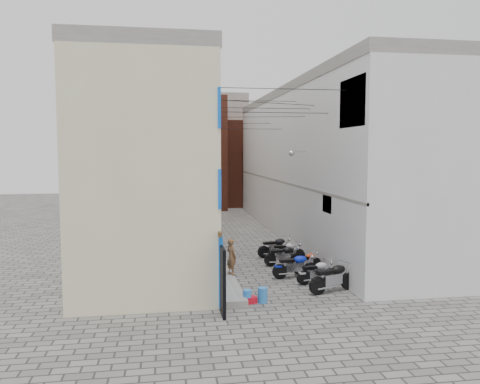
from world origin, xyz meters
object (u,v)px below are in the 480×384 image
motorcycle_c (295,265)px  motorcycle_e (284,254)px  motorcycle_b (317,271)px  motorcycle_f (287,250)px  motorcycle_g (276,246)px  motorcycle_d (308,261)px  person_b (212,235)px  motorcycle_a (333,276)px  water_jug_near (247,297)px  water_jug_far (263,295)px  person_a (231,257)px  red_crate (251,300)px

motorcycle_c → motorcycle_e: (0.03, 2.08, -0.04)m
motorcycle_b → motorcycle_c: 1.10m
motorcycle_f → motorcycle_g: (-0.34, 0.78, 0.04)m
motorcycle_d → motorcycle_e: 1.43m
motorcycle_d → motorcycle_e: motorcycle_e is taller
motorcycle_d → person_b: size_ratio=0.94×
motorcycle_a → water_jug_near: (-3.38, -0.78, -0.37)m
motorcycle_g → water_jug_far: 7.03m
water_jug_far → motorcycle_d: bearing=53.5°
motorcycle_g → water_jug_near: 7.21m
motorcycle_b → motorcycle_d: (0.16, 1.77, -0.02)m
person_b → water_jug_near: (0.53, -6.86, -0.92)m
motorcycle_a → person_a: 4.13m
motorcycle_a → water_jug_near: size_ratio=4.49×
motorcycle_e → motorcycle_f: (0.40, 0.99, -0.01)m
motorcycle_c → motorcycle_e: 2.08m
person_a → person_b: 4.00m
motorcycle_d → person_a: 3.59m
motorcycle_c → water_jug_near: (-2.51, -2.86, -0.33)m
motorcycle_b → red_crate: 3.62m
water_jug_near → red_crate: bearing=0.0°
motorcycle_f → person_b: 3.65m
motorcycle_c → red_crate: bearing=-43.4°
water_jug_far → motorcycle_e: bearing=67.9°
motorcycle_f → water_jug_far: size_ratio=3.35×
motorcycle_b → motorcycle_c: (-0.63, 0.90, 0.06)m
motorcycle_a → person_b: size_ratio=1.16×
motorcycle_b → water_jug_far: 3.27m
water_jug_near → person_a: bearing=93.0°
water_jug_near → motorcycle_d: bearing=48.5°
motorcycle_d → motorcycle_f: bearing=156.2°
motorcycle_g → motorcycle_f: bearing=12.9°
motorcycle_e → person_b: (-3.07, 1.91, 0.63)m
motorcycle_f → water_jug_near: 6.63m
motorcycle_a → motorcycle_g: size_ratio=1.10×
person_b → water_jug_near: 6.94m
motorcycle_c → water_jug_far: bearing=-38.3°
motorcycle_e → motorcycle_f: 1.07m
motorcycle_c → water_jug_near: size_ratio=4.16×
motorcycle_b → person_a: bearing=-118.4°
water_jug_near → motorcycle_b: bearing=32.0°
motorcycle_c → person_a: 2.69m
person_a → water_jug_near: bearing=155.5°
red_crate → motorcycle_e: bearing=64.0°
motorcycle_c → water_jug_far: size_ratio=3.70×
motorcycle_b → motorcycle_g: size_ratio=0.92×
motorcycle_b → motorcycle_e: motorcycle_e is taller
water_jug_far → red_crate: (-0.41, 0.00, -0.15)m
motorcycle_a → water_jug_far: size_ratio=3.99×
motorcycle_a → water_jug_near: 3.49m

